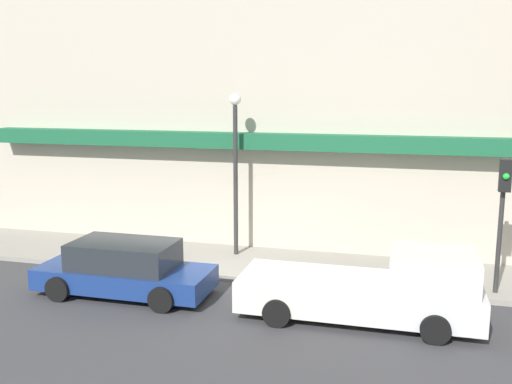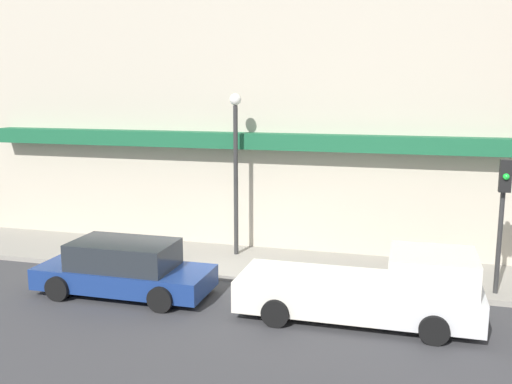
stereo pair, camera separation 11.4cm
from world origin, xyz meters
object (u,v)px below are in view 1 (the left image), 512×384
(parked_car, at_px, (125,269))
(traffic_light, at_px, (503,202))
(street_lamp, at_px, (235,154))
(fire_hydrant, at_px, (131,250))
(pickup_truck, at_px, (375,289))

(parked_car, xyz_separation_m, traffic_light, (9.34, 2.16, 1.85))
(parked_car, xyz_separation_m, street_lamp, (1.87, 3.82, 2.64))
(parked_car, bearing_deg, street_lamp, 64.35)
(fire_hydrant, relative_size, street_lamp, 0.14)
(street_lamp, height_order, traffic_light, street_lamp)
(street_lamp, bearing_deg, parked_car, -116.09)
(parked_car, distance_m, traffic_light, 9.76)
(pickup_truck, relative_size, traffic_light, 1.60)
(pickup_truck, xyz_separation_m, fire_hydrant, (-7.42, 2.30, -0.26))
(traffic_light, bearing_deg, street_lamp, 167.49)
(street_lamp, distance_m, traffic_light, 7.69)
(parked_car, bearing_deg, fire_hydrant, 114.16)
(street_lamp, bearing_deg, traffic_light, -12.51)
(pickup_truck, xyz_separation_m, parked_car, (-6.41, -0.00, -0.06))
(parked_car, distance_m, street_lamp, 5.00)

